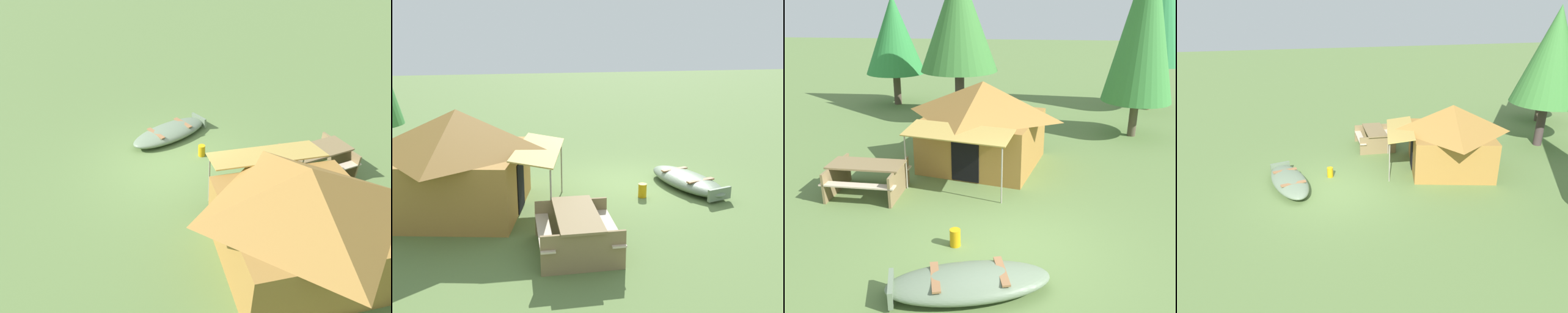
{
  "view_description": "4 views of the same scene",
  "coord_description": "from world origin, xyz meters",
  "views": [
    {
      "loc": [
        3.25,
        8.12,
        6.13
      ],
      "look_at": [
        -0.37,
        0.89,
        0.73
      ],
      "focal_mm": 32.85,
      "sensor_mm": 36.0,
      "label": 1
    },
    {
      "loc": [
        -11.07,
        3.62,
        4.0
      ],
      "look_at": [
        -0.85,
        1.34,
        1.12
      ],
      "focal_mm": 39.79,
      "sensor_mm": 36.0,
      "label": 2
    },
    {
      "loc": [
        0.16,
        -7.67,
        4.76
      ],
      "look_at": [
        -0.73,
        1.74,
        1.23
      ],
      "focal_mm": 40.87,
      "sensor_mm": 36.0,
      "label": 3
    },
    {
      "loc": [
        10.88,
        -1.23,
        5.87
      ],
      "look_at": [
        -0.66,
        1.41,
        0.82
      ],
      "focal_mm": 33.69,
      "sensor_mm": 36.0,
      "label": 4
    }
  ],
  "objects": [
    {
      "name": "canvas_cabin_tent",
      "position": [
        -0.91,
        4.42,
        1.26
      ],
      "size": [
        3.89,
        4.49,
        2.43
      ],
      "color": "#A37334",
      "rests_on": "ground_plane"
    },
    {
      "name": "fuel_can",
      "position": [
        -1.06,
        -0.07,
        0.18
      ],
      "size": [
        0.24,
        0.24,
        0.36
      ],
      "primitive_type": "cylinder",
      "rotation": [
        0.0,
        0.0,
        4.57
      ],
      "color": "gold",
      "rests_on": "ground_plane"
    },
    {
      "name": "beached_rowboat",
      "position": [
        -0.63,
        -1.51,
        0.21
      ],
      "size": [
        2.95,
        1.72,
        0.41
      ],
      "color": "slate",
      "rests_on": "ground_plane"
    },
    {
      "name": "ground_plane",
      "position": [
        0.0,
        0.0,
        0.0
      ],
      "size": [
        80.0,
        80.0,
        0.0
      ],
      "primitive_type": "plane",
      "color": "#5E7A41"
    },
    {
      "name": "picnic_table",
      "position": [
        -3.58,
        2.16,
        0.5
      ],
      "size": [
        1.89,
        1.59,
        0.79
      ],
      "color": "olive",
      "rests_on": "ground_plane"
    },
    {
      "name": "cooler_box",
      "position": [
        -0.2,
        3.58,
        0.16
      ],
      "size": [
        0.37,
        0.63,
        0.33
      ],
      "primitive_type": "cube",
      "rotation": [
        0.0,
        0.0,
        1.68
      ],
      "color": "#AD262E",
      "rests_on": "ground_plane"
    }
  ]
}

